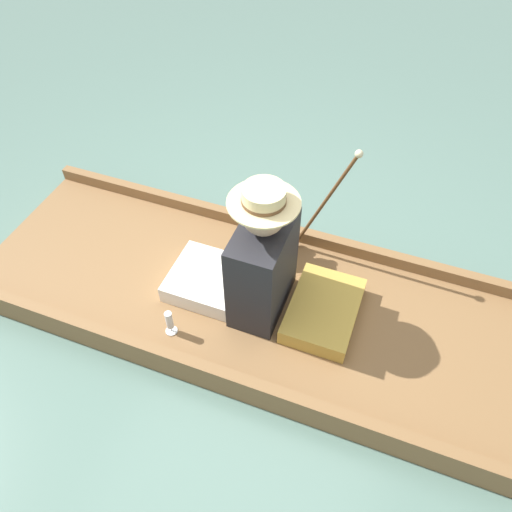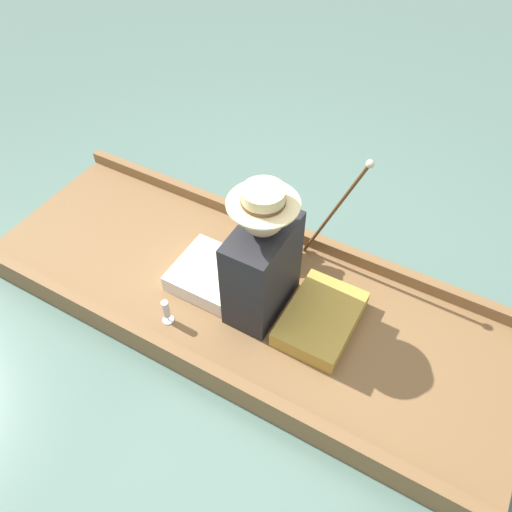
% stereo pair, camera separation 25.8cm
% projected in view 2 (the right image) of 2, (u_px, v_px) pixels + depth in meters
% --- Properties ---
extents(ground_plane, '(16.00, 16.00, 0.00)m').
position_uv_depth(ground_plane, '(243.00, 303.00, 2.98)').
color(ground_plane, slate).
extents(punt_boat, '(1.15, 3.15, 0.19)m').
position_uv_depth(punt_boat, '(243.00, 297.00, 2.94)').
color(punt_boat, brown).
rests_on(punt_boat, ground_plane).
extents(seat_cushion, '(0.52, 0.36, 0.10)m').
position_uv_depth(seat_cushion, '(321.00, 318.00, 2.72)').
color(seat_cushion, '#B7933D').
rests_on(seat_cushion, punt_boat).
extents(seated_person, '(0.45, 0.72, 0.85)m').
position_uv_depth(seated_person, '(252.00, 263.00, 2.64)').
color(seated_person, white).
rests_on(seated_person, punt_boat).
extents(teddy_bear, '(0.24, 0.14, 0.34)m').
position_uv_depth(teddy_bear, '(288.00, 238.00, 2.97)').
color(teddy_bear, tan).
rests_on(teddy_bear, punt_boat).
extents(wine_glass, '(0.07, 0.07, 0.16)m').
position_uv_depth(wine_glass, '(166.00, 310.00, 2.70)').
color(wine_glass, silver).
rests_on(wine_glass, punt_boat).
extents(walking_cane, '(0.04, 0.33, 0.81)m').
position_uv_depth(walking_cane, '(340.00, 204.00, 2.71)').
color(walking_cane, brown).
rests_on(walking_cane, punt_boat).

